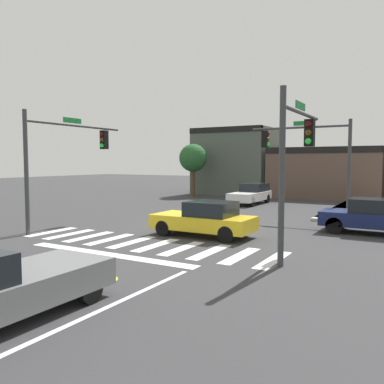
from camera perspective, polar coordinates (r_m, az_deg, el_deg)
name	(u,v)px	position (r m, az deg, el deg)	size (l,w,h in m)	color
ground_plane	(202,227)	(18.93, 1.38, -4.97)	(120.00, 120.00, 0.00)	#353538
crosswalk_near	(144,244)	(15.20, -6.85, -7.28)	(10.45, 2.58, 0.01)	silver
bike_detector_marking	(99,280)	(10.91, -13.13, -12.03)	(0.99, 0.99, 0.01)	yellow
storefront_row	(326,166)	(36.30, 18.52, 3.50)	(25.03, 6.91, 6.17)	#4C564C
traffic_signal_northeast	(308,150)	(22.36, 16.22, 5.78)	(5.32, 0.32, 5.23)	#383A3D
traffic_signal_southeast	(296,148)	(13.24, 14.62, 6.13)	(0.32, 4.22, 5.20)	#383A3D
traffic_signal_southwest	(67,149)	(19.44, -17.35, 5.83)	(0.32, 5.84, 5.21)	#383A3D
car_white	(251,194)	(29.40, 8.42, -0.24)	(1.75, 4.47, 1.47)	white
car_navy	(374,216)	(18.62, 24.46, -3.13)	(4.20, 1.86, 1.50)	#141E4C
car_yellow	(205,219)	(16.44, 1.87, -3.86)	(4.20, 1.80, 1.45)	gold
roadside_tree	(193,158)	(35.06, 0.15, 4.80)	(2.43, 2.43, 4.61)	#4C3823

